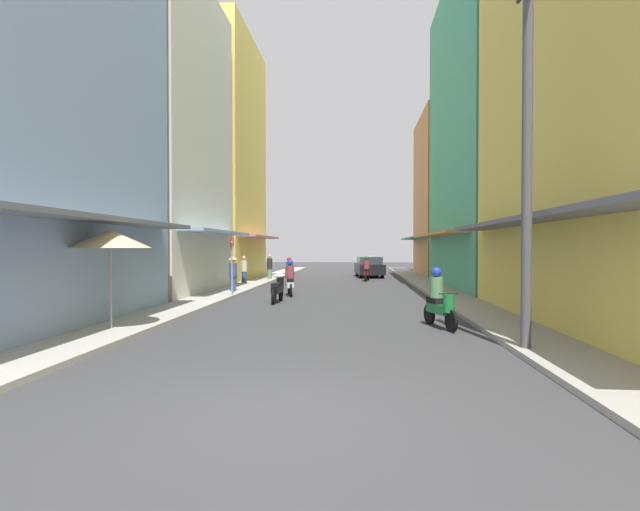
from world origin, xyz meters
TOP-DOWN VIEW (x-y plane):
  - ground_plane at (0.00, 16.42)m, footprint 89.85×89.85m
  - sidewalk_left at (-4.92, 16.42)m, footprint 1.64×48.84m
  - sidewalk_right at (4.92, 16.42)m, footprint 1.64×48.84m
  - building_left_mid at (-8.73, 14.98)m, footprint 7.05×8.24m
  - building_left_far at (-8.74, 24.16)m, footprint 7.05×8.73m
  - building_right_mid at (8.74, 19.31)m, footprint 7.05×11.94m
  - building_right_far at (8.73, 29.85)m, footprint 7.05×8.02m
  - motorbike_white at (-1.91, 14.44)m, footprint 0.63×1.79m
  - motorbike_maroon at (1.65, 23.77)m, footprint 0.56×1.80m
  - motorbike_orange at (-2.76, 19.89)m, footprint 0.72×1.75m
  - motorbike_black at (-2.02, 11.96)m, footprint 0.55×1.81m
  - motorbike_green at (3.16, 6.69)m, footprint 0.70×1.76m
  - parked_car at (1.90, 27.65)m, footprint 2.15×4.25m
  - pedestrian_foreground at (-4.51, 23.46)m, footprint 0.34×0.34m
  - pedestrian_far at (-5.34, 20.12)m, footprint 0.34×0.34m
  - pedestrian_midway at (-4.64, 15.19)m, footprint 0.44×0.44m
  - vendor_umbrella at (-5.04, 5.32)m, footprint 1.90×1.90m
  - utility_pole at (4.35, 3.83)m, footprint 0.20×1.20m
  - street_sign_no_entry at (-4.25, 13.58)m, footprint 0.07×0.60m

SIDE VIEW (x-z plane):
  - ground_plane at x=0.00m, z-range 0.00..0.00m
  - sidewalk_left at x=-4.92m, z-range 0.00..0.12m
  - sidewalk_right at x=4.92m, z-range 0.00..0.12m
  - motorbike_black at x=-2.02m, z-range 0.02..0.99m
  - motorbike_white at x=-1.91m, z-range -0.09..1.49m
  - motorbike_maroon at x=1.65m, z-range -0.09..1.49m
  - motorbike_orange at x=-2.76m, z-range -0.09..1.49m
  - motorbike_green at x=3.16m, z-range -0.09..1.49m
  - parked_car at x=1.90m, z-range 0.01..1.46m
  - pedestrian_far at x=-5.34m, z-range 0.00..1.64m
  - pedestrian_foreground at x=-4.51m, z-range 0.00..1.68m
  - pedestrian_midway at x=-4.64m, z-range 0.11..1.82m
  - street_sign_no_entry at x=-4.25m, z-range 0.39..3.04m
  - vendor_umbrella at x=-5.04m, z-range 1.05..3.59m
  - utility_pole at x=4.35m, z-range 0.08..7.92m
  - building_right_far at x=8.73m, z-range -0.01..11.93m
  - building_left_mid at x=-8.73m, z-range -0.01..14.09m
  - building_left_far at x=-8.74m, z-range -0.01..15.68m
  - building_right_mid at x=8.74m, z-range -0.01..16.34m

